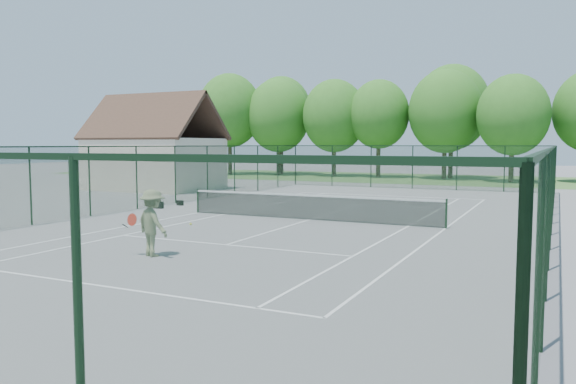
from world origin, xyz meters
The scene contains 10 objects.
ground centered at (0.00, 0.00, 0.00)m, with size 140.00×140.00×0.00m, color slate.
grass_far centered at (0.00, 30.00, 0.01)m, with size 80.00×16.00×0.01m, color #487435.
court_lines centered at (0.00, 0.00, 0.00)m, with size 11.05×23.85×0.01m.
tennis_net centered at (0.00, 0.00, 0.58)m, with size 11.08×0.08×1.10m.
fence_enclosure centered at (0.00, 0.00, 1.56)m, with size 18.05×36.05×3.02m.
utility_building centered at (-16.00, 10.00, 3.12)m, with size 8.60×6.27×6.63m.
tree_line_far centered at (0.00, 30.00, 5.99)m, with size 39.40×6.40×9.70m.
sports_bag_a centered at (-8.18, 0.60, 0.16)m, with size 0.41×0.24×0.33m, color black.
sports_bag_b centered at (-8.11, 2.17, 0.13)m, with size 0.33×0.20×0.26m, color black.
tennis_player centered at (-0.89, -8.76, 0.93)m, with size 1.89×1.05×1.86m.
Camera 1 is at (9.13, -20.96, 3.09)m, focal length 35.00 mm.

